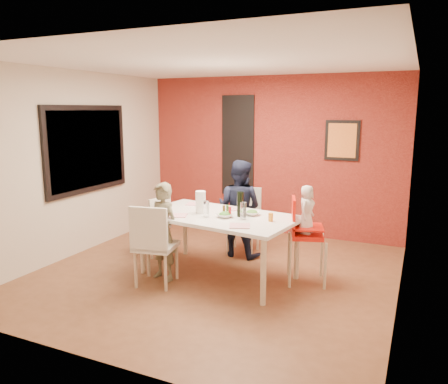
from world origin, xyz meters
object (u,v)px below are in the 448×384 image
at_px(chair_near, 153,242).
at_px(chair_left, 155,223).
at_px(dining_table, 218,220).
at_px(wine_bottle, 240,204).
at_px(chair_far, 245,216).
at_px(high_chair, 303,232).
at_px(paper_towel_roll, 201,202).
at_px(child_near, 163,232).
at_px(child_far, 239,208).
at_px(toddler, 307,209).

xyz_separation_m(chair_near, chair_left, (-0.63, 1.02, -0.08)).
bearing_deg(chair_near, chair_left, -68.72).
bearing_deg(dining_table, wine_bottle, 7.50).
distance_m(chair_far, wine_bottle, 1.22).
height_order(chair_far, high_chair, high_chair).
relative_size(wine_bottle, paper_towel_roll, 1.08).
xyz_separation_m(dining_table, child_near, (-0.59, -0.39, -0.12)).
distance_m(chair_near, wine_bottle, 1.17).
bearing_deg(chair_left, wine_bottle, 91.30).
relative_size(chair_left, child_near, 0.71).
relative_size(child_far, wine_bottle, 4.55).
xyz_separation_m(high_chair, paper_towel_roll, (-1.29, -0.27, 0.32)).
xyz_separation_m(dining_table, chair_left, (-1.21, 0.38, -0.25)).
bearing_deg(chair_near, high_chair, -161.60).
bearing_deg(dining_table, paper_towel_roll, -176.92).
distance_m(chair_near, child_near, 0.26).
bearing_deg(high_chair, chair_far, 34.77).
bearing_deg(dining_table, child_far, 94.81).
bearing_deg(toddler, chair_near, 125.23).
bearing_deg(paper_towel_roll, child_near, -132.58).
xyz_separation_m(chair_left, wine_bottle, (1.49, -0.34, 0.48)).
bearing_deg(child_near, paper_towel_roll, 64.25).
xyz_separation_m(dining_table, wine_bottle, (0.29, 0.04, 0.23)).
height_order(child_near, toddler, child_near).
relative_size(chair_near, child_far, 0.72).
distance_m(chair_near, paper_towel_roll, 0.81).
height_order(chair_far, chair_left, chair_far).
height_order(chair_left, high_chair, high_chair).
bearing_deg(paper_towel_roll, toddler, 12.35).
bearing_deg(dining_table, toddler, 14.40).
height_order(chair_far, wine_bottle, wine_bottle).
xyz_separation_m(child_near, toddler, (1.66, 0.66, 0.31)).
bearing_deg(child_far, dining_table, 99.52).
relative_size(chair_left, toddler, 1.47).
xyz_separation_m(wine_bottle, paper_towel_roll, (-0.53, -0.05, -0.01)).
height_order(dining_table, child_far, child_far).
bearing_deg(chair_far, toddler, -42.30).
distance_m(dining_table, chair_near, 0.87).
xyz_separation_m(chair_near, wine_bottle, (0.86, 0.67, 0.40)).
xyz_separation_m(chair_far, high_chair, (1.12, -0.86, 0.11)).
bearing_deg(child_far, child_near, 72.48).
bearing_deg(dining_table, chair_left, 162.57).
bearing_deg(chair_left, chair_far, 137.62).
height_order(high_chair, child_far, child_far).
bearing_deg(paper_towel_roll, wine_bottle, 5.47).
xyz_separation_m(chair_far, child_far, (0.01, -0.25, 0.17)).
bearing_deg(chair_far, dining_table, -91.77).
distance_m(chair_near, chair_left, 1.20).
relative_size(toddler, paper_towel_roll, 2.07).
bearing_deg(chair_near, toddler, -161.61).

